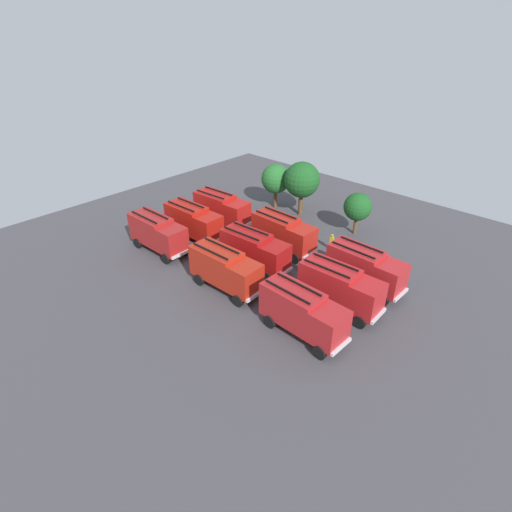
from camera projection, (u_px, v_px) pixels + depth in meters
name	position (u px, v px, depth m)	size (l,w,h in m)	color
ground_plane	(256.00, 268.00, 39.97)	(56.08, 56.08, 0.00)	#423F44
fire_truck_0	(158.00, 232.00, 41.93)	(7.25, 2.87, 3.88)	maroon
fire_truck_1	(225.00, 268.00, 35.90)	(7.28, 2.95, 3.88)	#AC2112
fire_truck_2	(303.00, 311.00, 30.62)	(7.26, 2.91, 3.88)	#A81D1F
fire_truck_3	(193.00, 221.00, 44.35)	(7.29, 2.97, 3.88)	#AD180F
fire_truck_4	(255.00, 250.00, 38.83)	(7.33, 3.11, 3.88)	#9F1211
fire_truck_5	(340.00, 287.00, 33.47)	(7.29, 2.99, 3.88)	#AE1A1C
fire_truck_6	(222.00, 208.00, 47.36)	(7.35, 3.17, 3.88)	#AF1713
fire_truck_7	(283.00, 232.00, 41.99)	(7.24, 2.84, 3.88)	#AD1D14
fire_truck_8	(365.00, 267.00, 36.04)	(7.23, 2.83, 3.88)	#AF1E20
firefighter_0	(299.00, 232.00, 44.69)	(0.31, 0.45, 1.70)	black
firefighter_1	(266.00, 219.00, 47.32)	(0.43, 0.48, 1.84)	black
firefighter_2	(332.00, 242.00, 42.58)	(0.47, 0.34, 1.82)	black
tree_0	(276.00, 179.00, 50.99)	(3.69, 3.69, 5.72)	brown
tree_1	(302.00, 180.00, 48.71)	(4.34, 4.34, 6.72)	brown
tree_2	(358.00, 207.00, 44.82)	(3.15, 3.15, 4.88)	brown
traffic_cone_0	(379.00, 279.00, 37.82)	(0.41, 0.41, 0.59)	#F2600C
traffic_cone_1	(228.00, 212.00, 50.78)	(0.48, 0.48, 0.68)	#F2600C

